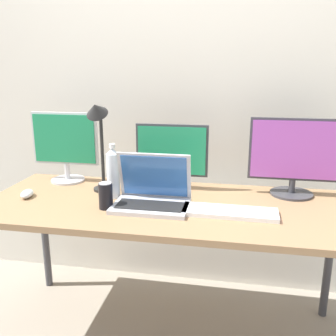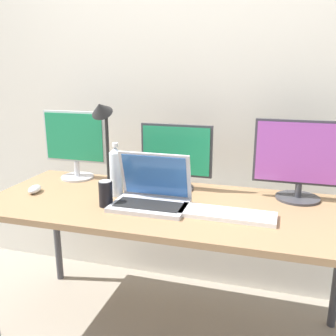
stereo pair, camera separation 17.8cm
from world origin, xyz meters
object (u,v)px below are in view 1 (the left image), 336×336
object	(u,v)px
laptop_silver	(152,194)
monitor_left	(65,145)
keyboard_main	(229,212)
soda_can_near_keyboard	(106,196)
desk_lamp	(98,129)
monitor_right	(295,156)
mouse_by_keyboard	(27,194)
work_desk	(168,215)
water_bottle	(113,173)
monitor_center	(172,156)

from	to	relation	value
laptop_silver	monitor_left	bearing A→B (deg)	152.05
laptop_silver	keyboard_main	world-z (taller)	laptop_silver
soda_can_near_keyboard	desk_lamp	xyz separation A→B (m)	(-0.10, 0.21, 0.28)
monitor_right	mouse_by_keyboard	xyz separation A→B (m)	(-1.34, -0.29, -0.19)
work_desk	water_bottle	bearing A→B (deg)	171.83
soda_can_near_keyboard	desk_lamp	distance (m)	0.37
monitor_right	keyboard_main	bearing A→B (deg)	-133.58
monitor_right	water_bottle	world-z (taller)	monitor_right
work_desk	soda_can_near_keyboard	world-z (taller)	soda_can_near_keyboard
desk_lamp	monitor_right	bearing A→B (deg)	8.44
monitor_right	laptop_silver	bearing A→B (deg)	-157.02
work_desk	laptop_silver	world-z (taller)	laptop_silver
laptop_silver	keyboard_main	bearing A→B (deg)	-6.12
water_bottle	laptop_silver	bearing A→B (deg)	-21.23
monitor_left	desk_lamp	size ratio (longest dim) A/B	0.80
monitor_center	work_desk	bearing A→B (deg)	-84.52
laptop_silver	soda_can_near_keyboard	distance (m)	0.22
soda_can_near_keyboard	desk_lamp	size ratio (longest dim) A/B	0.25
laptop_silver	keyboard_main	distance (m)	0.37
monitor_center	laptop_silver	size ratio (longest dim) A/B	1.09
water_bottle	desk_lamp	xyz separation A→B (m)	(-0.09, 0.06, 0.21)
monitor_center	desk_lamp	xyz separation A→B (m)	(-0.36, -0.13, 0.16)
soda_can_near_keyboard	work_desk	bearing A→B (deg)	22.83
monitor_center	keyboard_main	world-z (taller)	monitor_center
mouse_by_keyboard	water_bottle	distance (m)	0.46
mouse_by_keyboard	soda_can_near_keyboard	world-z (taller)	soda_can_near_keyboard
monitor_left	water_bottle	xyz separation A→B (m)	(0.36, -0.22, -0.09)
work_desk	desk_lamp	xyz separation A→B (m)	(-0.38, 0.10, 0.40)
monitor_left	monitor_right	xyz separation A→B (m)	(1.26, -0.02, -0.01)
keyboard_main	mouse_by_keyboard	distance (m)	1.03
work_desk	keyboard_main	xyz separation A→B (m)	(0.30, -0.08, 0.07)
monitor_center	monitor_right	xyz separation A→B (m)	(0.63, 0.01, 0.02)
monitor_left	monitor_center	size ratio (longest dim) A/B	1.03
monitor_center	monitor_right	distance (m)	0.63
monitor_left	monitor_right	distance (m)	1.26
mouse_by_keyboard	soda_can_near_keyboard	size ratio (longest dim) A/B	0.84
laptop_silver	water_bottle	bearing A→B (deg)	158.77
work_desk	laptop_silver	xyz separation A→B (m)	(-0.07, -0.04, 0.12)
laptop_silver	soda_can_near_keyboard	xyz separation A→B (m)	(-0.21, -0.07, 0.00)
keyboard_main	water_bottle	world-z (taller)	water_bottle
monitor_right	soda_can_near_keyboard	distance (m)	0.97
keyboard_main	water_bottle	xyz separation A→B (m)	(-0.59, 0.12, 0.12)
work_desk	keyboard_main	size ratio (longest dim) A/B	4.23
work_desk	mouse_by_keyboard	world-z (taller)	mouse_by_keyboard
work_desk	water_bottle	distance (m)	0.35
monitor_center	keyboard_main	size ratio (longest dim) A/B	0.90
monitor_left	monitor_center	world-z (taller)	monitor_left
monitor_left	laptop_silver	size ratio (longest dim) A/B	1.13
keyboard_main	desk_lamp	bearing A→B (deg)	166.29
work_desk	soda_can_near_keyboard	distance (m)	0.32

